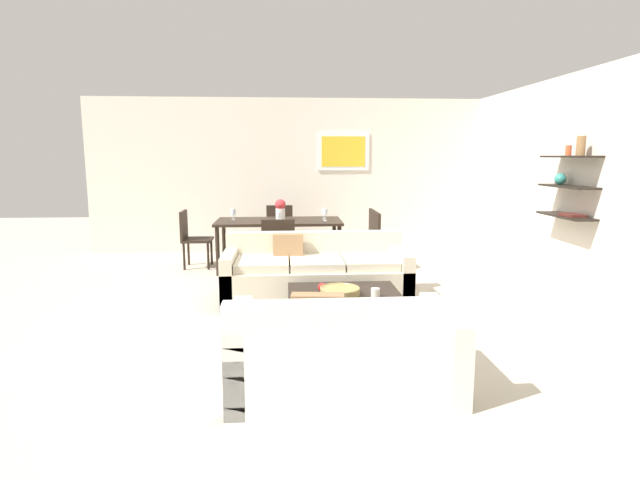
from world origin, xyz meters
name	(u,v)px	position (x,y,z in m)	size (l,w,h in m)	color
ground_plane	(329,308)	(0.00, 0.00, 0.00)	(18.00, 18.00, 0.00)	#BCB29E
back_wall_unit	(329,176)	(0.30, 3.53, 1.36)	(8.40, 0.09, 2.70)	silver
right_wall_shelf_unit	(566,185)	(3.03, 0.59, 1.35)	(0.34, 8.20, 2.70)	silver
sofa_beige	(316,276)	(-0.13, 0.34, 0.29)	(2.17, 0.90, 0.78)	beige
loveseat_white	(343,353)	(-0.07, -2.07, 0.29)	(1.65, 0.90, 0.78)	white
coffee_table	(345,314)	(0.09, -0.83, 0.19)	(1.10, 1.05, 0.38)	black
decorative_bowl	(340,291)	(0.04, -0.84, 0.42)	(0.39, 0.39, 0.08)	#99844C
candle_jar	(375,293)	(0.36, -0.94, 0.42)	(0.08, 0.08, 0.09)	silver
apple_on_coffee_table	(322,287)	(-0.13, -0.70, 0.42)	(0.09, 0.09, 0.09)	red
dining_table	(279,225)	(-0.58, 2.06, 0.68)	(1.87, 0.91, 0.75)	black
dining_chair_head	(280,228)	(-0.58, 2.92, 0.50)	(0.44, 0.44, 0.88)	black
dining_chair_left_far	(192,235)	(-1.92, 2.26, 0.50)	(0.44, 0.44, 0.88)	black
dining_chair_right_near	(369,237)	(0.76, 1.86, 0.50)	(0.44, 0.44, 0.88)	black
dining_chair_right_far	(365,233)	(0.76, 2.26, 0.50)	(0.44, 0.44, 0.88)	black
dining_chair_foot	(278,246)	(-0.58, 1.20, 0.50)	(0.44, 0.44, 0.88)	black
wine_glass_right_near	(325,212)	(0.11, 1.95, 0.88)	(0.07, 0.07, 0.18)	silver
wine_glass_head	(279,210)	(-0.58, 2.45, 0.86)	(0.07, 0.07, 0.17)	silver
wine_glass_left_far	(233,212)	(-1.27, 2.17, 0.87)	(0.08, 0.08, 0.17)	silver
wine_glass_foot	(278,216)	(-0.58, 1.67, 0.86)	(0.06, 0.06, 0.16)	silver
wine_glass_right_far	(324,211)	(0.11, 2.17, 0.87)	(0.07, 0.07, 0.17)	silver
centerpiece_vase	(280,209)	(-0.56, 2.06, 0.92)	(0.16, 0.16, 0.32)	silver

